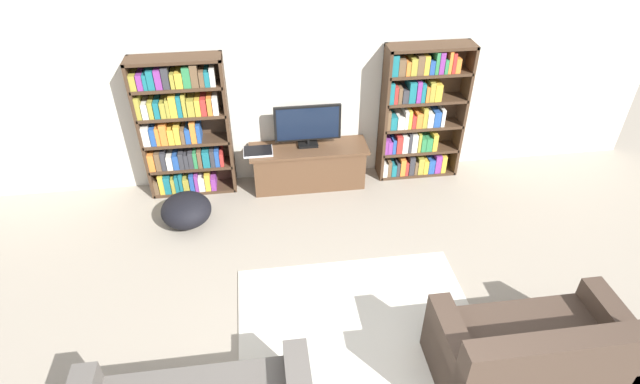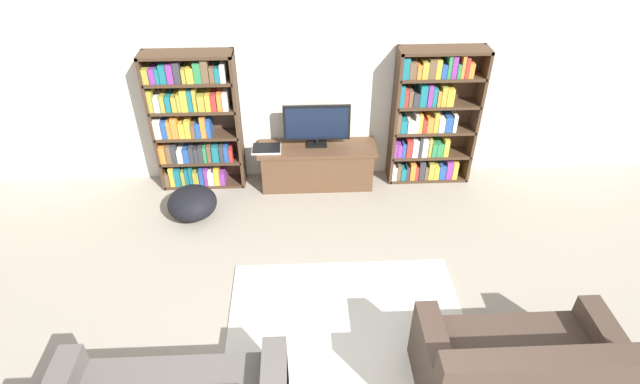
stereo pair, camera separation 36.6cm
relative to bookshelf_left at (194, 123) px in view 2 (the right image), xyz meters
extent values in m
cube|color=silver|center=(1.44, 0.18, 0.45)|extent=(8.80, 0.06, 2.60)
cube|color=#422D1E|center=(-0.46, -0.02, 0.00)|extent=(0.04, 0.30, 1.71)
cube|color=#422D1E|center=(0.53, -0.02, 0.00)|extent=(0.04, 0.30, 1.71)
cube|color=#422D1E|center=(0.04, 0.12, 0.00)|extent=(1.02, 0.04, 1.71)
cube|color=#422D1E|center=(0.04, -0.02, 0.84)|extent=(1.02, 0.30, 0.04)
cube|color=#422D1E|center=(0.04, -0.02, -0.84)|extent=(0.99, 0.30, 0.04)
cube|color=brown|center=(-0.41, -0.03, -0.73)|extent=(0.05, 0.24, 0.18)
cube|color=gold|center=(-0.35, -0.03, -0.69)|extent=(0.06, 0.24, 0.26)
cube|color=#196B75|center=(-0.28, -0.03, -0.70)|extent=(0.07, 0.24, 0.23)
cube|color=#9E9333|center=(-0.21, -0.03, -0.72)|extent=(0.04, 0.24, 0.20)
cube|color=#196B75|center=(-0.17, -0.03, -0.70)|extent=(0.04, 0.24, 0.23)
cube|color=#196B75|center=(-0.12, -0.03, -0.69)|extent=(0.04, 0.24, 0.25)
cube|color=#9E9333|center=(-0.06, -0.03, -0.72)|extent=(0.07, 0.24, 0.19)
cube|color=#234C99|center=(0.01, -0.03, -0.70)|extent=(0.05, 0.24, 0.23)
cube|color=#7F338C|center=(0.07, -0.03, -0.70)|extent=(0.04, 0.24, 0.23)
cube|color=silver|center=(0.13, -0.03, -0.72)|extent=(0.07, 0.24, 0.19)
cube|color=gold|center=(0.20, -0.03, -0.70)|extent=(0.06, 0.24, 0.23)
cube|color=#7F338C|center=(0.27, -0.03, -0.73)|extent=(0.06, 0.24, 0.17)
cube|color=#422D1E|center=(0.04, -0.02, -0.49)|extent=(0.99, 0.30, 0.04)
cube|color=orange|center=(-0.41, -0.03, -0.37)|extent=(0.07, 0.24, 0.22)
cube|color=brown|center=(-0.33, -0.03, -0.36)|extent=(0.06, 0.24, 0.23)
cube|color=#333338|center=(-0.27, -0.03, -0.36)|extent=(0.05, 0.24, 0.24)
cube|color=silver|center=(-0.20, -0.03, -0.39)|extent=(0.07, 0.24, 0.17)
cube|color=#234C99|center=(-0.13, -0.03, -0.38)|extent=(0.07, 0.24, 0.18)
cube|color=#333338|center=(-0.06, -0.03, -0.37)|extent=(0.06, 0.24, 0.21)
cube|color=#333338|center=(-0.01, -0.03, -0.38)|extent=(0.05, 0.24, 0.19)
cube|color=#333338|center=(0.05, -0.03, -0.37)|extent=(0.05, 0.24, 0.21)
cube|color=#2D7F47|center=(0.10, -0.03, -0.37)|extent=(0.04, 0.24, 0.21)
cube|color=brown|center=(0.15, -0.03, -0.36)|extent=(0.05, 0.24, 0.22)
cube|color=#196B75|center=(0.23, -0.03, -0.37)|extent=(0.08, 0.24, 0.21)
cube|color=#333338|center=(0.30, -0.03, -0.37)|extent=(0.05, 0.24, 0.22)
cube|color=#234C99|center=(0.36, -0.03, -0.37)|extent=(0.05, 0.24, 0.21)
cube|color=#B72D28|center=(0.41, -0.03, -0.39)|extent=(0.04, 0.24, 0.17)
cube|color=#422D1E|center=(0.04, -0.02, -0.15)|extent=(0.99, 0.30, 0.04)
cube|color=silver|center=(-0.40, -0.03, -0.02)|extent=(0.08, 0.24, 0.23)
cube|color=#234C99|center=(-0.33, -0.03, -0.03)|extent=(0.06, 0.24, 0.21)
cube|color=orange|center=(-0.27, -0.03, -0.02)|extent=(0.04, 0.24, 0.22)
cube|color=orange|center=(-0.20, -0.03, -0.01)|extent=(0.08, 0.24, 0.25)
cube|color=gold|center=(-0.12, -0.03, -0.04)|extent=(0.07, 0.24, 0.19)
cube|color=gold|center=(-0.05, -0.03, -0.02)|extent=(0.06, 0.24, 0.22)
cube|color=brown|center=(0.01, -0.03, -0.05)|extent=(0.04, 0.24, 0.17)
cube|color=#234C99|center=(0.06, -0.03, -0.04)|extent=(0.06, 0.24, 0.18)
cube|color=orange|center=(0.13, -0.03, 0.00)|extent=(0.06, 0.24, 0.26)
cube|color=#234C99|center=(0.19, -0.03, -0.02)|extent=(0.04, 0.24, 0.22)
cube|color=#422D1E|center=(0.04, -0.02, 0.19)|extent=(0.99, 0.30, 0.04)
cube|color=#9E9333|center=(-0.42, -0.03, 0.34)|extent=(0.05, 0.24, 0.25)
cube|color=silver|center=(-0.35, -0.03, 0.30)|extent=(0.07, 0.24, 0.17)
cube|color=#9E9333|center=(-0.28, -0.03, 0.31)|extent=(0.05, 0.24, 0.20)
cube|color=#196B75|center=(-0.22, -0.03, 0.30)|extent=(0.06, 0.24, 0.19)
cube|color=#9E9333|center=(-0.15, -0.03, 0.30)|extent=(0.06, 0.24, 0.18)
cube|color=#9E9333|center=(-0.10, -0.03, 0.32)|extent=(0.04, 0.24, 0.21)
cube|color=gold|center=(-0.04, -0.03, 0.33)|extent=(0.08, 0.24, 0.25)
cube|color=#196B75|center=(0.03, -0.03, 0.33)|extent=(0.05, 0.24, 0.24)
cube|color=#9E9333|center=(0.08, -0.03, 0.34)|extent=(0.04, 0.24, 0.26)
cube|color=#9E9333|center=(0.15, -0.03, 0.30)|extent=(0.08, 0.24, 0.19)
cube|color=gold|center=(0.22, -0.03, 0.31)|extent=(0.06, 0.24, 0.19)
cube|color=#B72D28|center=(0.29, -0.03, 0.31)|extent=(0.06, 0.24, 0.20)
cube|color=orange|center=(0.35, -0.03, 0.31)|extent=(0.05, 0.24, 0.21)
cube|color=silver|center=(0.42, -0.03, 0.31)|extent=(0.06, 0.24, 0.21)
cube|color=#422D1E|center=(0.04, -0.02, 0.53)|extent=(0.99, 0.30, 0.04)
cube|color=#9E9333|center=(-0.41, -0.03, 0.64)|extent=(0.07, 0.24, 0.17)
cube|color=#7F338C|center=(-0.34, -0.03, 0.64)|extent=(0.06, 0.24, 0.17)
cube|color=#196B75|center=(-0.28, -0.03, 0.64)|extent=(0.04, 0.24, 0.17)
cube|color=#196B75|center=(-0.22, -0.03, 0.66)|extent=(0.07, 0.24, 0.21)
cube|color=#7F338C|center=(-0.14, -0.03, 0.66)|extent=(0.07, 0.24, 0.21)
cube|color=#333338|center=(-0.06, -0.03, 0.67)|extent=(0.07, 0.24, 0.23)
cube|color=#9E9333|center=(0.00, -0.03, 0.63)|extent=(0.04, 0.24, 0.16)
cube|color=gold|center=(0.07, -0.03, 0.64)|extent=(0.08, 0.24, 0.17)
cube|color=#2D7F47|center=(0.16, -0.03, 0.66)|extent=(0.08, 0.24, 0.22)
cube|color=brown|center=(0.24, -0.03, 0.68)|extent=(0.08, 0.24, 0.25)
cube|color=brown|center=(0.31, -0.03, 0.64)|extent=(0.05, 0.24, 0.17)
cube|color=#196B75|center=(0.37, -0.03, 0.64)|extent=(0.05, 0.24, 0.17)
cube|color=silver|center=(0.43, -0.03, 0.65)|extent=(0.05, 0.24, 0.20)
cube|color=#422D1E|center=(2.39, -0.02, 0.00)|extent=(0.04, 0.30, 1.71)
cube|color=#422D1E|center=(3.38, -0.02, 0.00)|extent=(0.04, 0.30, 1.71)
cube|color=#422D1E|center=(2.89, 0.12, 0.00)|extent=(1.02, 0.04, 1.71)
cube|color=#422D1E|center=(2.89, -0.02, 0.84)|extent=(1.02, 0.30, 0.04)
cube|color=#422D1E|center=(2.89, -0.02, -0.84)|extent=(0.99, 0.30, 0.04)
cube|color=silver|center=(2.44, -0.03, -0.72)|extent=(0.06, 0.24, 0.19)
cube|color=brown|center=(2.50, -0.03, -0.71)|extent=(0.04, 0.24, 0.22)
cube|color=#196B75|center=(2.56, -0.03, -0.73)|extent=(0.06, 0.24, 0.16)
cube|color=#333338|center=(2.61, -0.03, -0.72)|extent=(0.04, 0.24, 0.19)
cube|color=orange|center=(2.68, -0.03, -0.70)|extent=(0.07, 0.24, 0.23)
cube|color=#B72D28|center=(2.73, -0.03, -0.72)|extent=(0.04, 0.24, 0.19)
cube|color=#333338|center=(2.79, -0.03, -0.69)|extent=(0.07, 0.24, 0.26)
cube|color=brown|center=(2.85, -0.03, -0.73)|extent=(0.04, 0.24, 0.18)
cube|color=#9E9333|center=(2.91, -0.03, -0.70)|extent=(0.07, 0.24, 0.23)
cube|color=gold|center=(2.98, -0.03, -0.72)|extent=(0.06, 0.24, 0.19)
cube|color=#234C99|center=(3.06, -0.03, -0.72)|extent=(0.08, 0.24, 0.20)
cube|color=#7F338C|center=(3.14, -0.03, -0.69)|extent=(0.08, 0.24, 0.25)
cube|color=gold|center=(3.22, -0.03, -0.70)|extent=(0.06, 0.24, 0.24)
cube|color=#422D1E|center=(2.89, -0.02, -0.49)|extent=(0.99, 0.30, 0.04)
cube|color=#7F338C|center=(2.43, -0.03, -0.38)|extent=(0.04, 0.24, 0.19)
cube|color=#7F338C|center=(2.48, -0.03, -0.39)|extent=(0.05, 0.24, 0.17)
cube|color=#234C99|center=(2.53, -0.03, -0.38)|extent=(0.04, 0.24, 0.19)
cube|color=#B72D28|center=(2.60, -0.03, -0.36)|extent=(0.07, 0.24, 0.23)
cube|color=silver|center=(2.67, -0.03, -0.36)|extent=(0.07, 0.24, 0.23)
cube|color=#333338|center=(2.73, -0.03, -0.35)|extent=(0.04, 0.24, 0.26)
cube|color=silver|center=(2.79, -0.03, -0.36)|extent=(0.07, 0.24, 0.24)
cube|color=#9E9333|center=(2.85, -0.03, -0.35)|extent=(0.04, 0.24, 0.25)
cube|color=#2D7F47|center=(2.91, -0.03, -0.38)|extent=(0.06, 0.24, 0.18)
cube|color=#2D7F47|center=(2.98, -0.03, -0.39)|extent=(0.08, 0.24, 0.18)
cube|color=gold|center=(3.06, -0.03, -0.36)|extent=(0.06, 0.24, 0.23)
cube|color=#422D1E|center=(2.89, -0.02, -0.15)|extent=(0.99, 0.30, 0.04)
cube|color=brown|center=(2.43, -0.03, -0.01)|extent=(0.04, 0.24, 0.24)
cube|color=#196B75|center=(2.50, -0.03, -0.05)|extent=(0.08, 0.24, 0.16)
cube|color=silver|center=(2.59, -0.03, -0.05)|extent=(0.08, 0.24, 0.16)
cube|color=silver|center=(2.65, -0.03, -0.02)|extent=(0.04, 0.24, 0.23)
cube|color=gold|center=(2.70, -0.03, -0.02)|extent=(0.04, 0.24, 0.23)
cube|color=#B72D28|center=(2.75, -0.03, -0.05)|extent=(0.05, 0.24, 0.16)
cube|color=orange|center=(2.81, -0.03, -0.04)|extent=(0.07, 0.24, 0.19)
cube|color=#9E9333|center=(2.88, -0.03, -0.01)|extent=(0.06, 0.24, 0.25)
cube|color=silver|center=(2.95, -0.03, -0.04)|extent=(0.07, 0.24, 0.18)
cube|color=#234C99|center=(3.04, -0.03, -0.03)|extent=(0.08, 0.24, 0.20)
cube|color=silver|center=(3.11, -0.03, -0.02)|extent=(0.04, 0.24, 0.22)
cube|color=#422D1E|center=(2.89, -0.02, 0.19)|extent=(0.99, 0.30, 0.04)
cube|color=#196B75|center=(2.44, -0.03, 0.34)|extent=(0.06, 0.24, 0.25)
cube|color=#B72D28|center=(2.49, -0.03, 0.32)|extent=(0.04, 0.24, 0.21)
cube|color=brown|center=(2.54, -0.03, 0.31)|extent=(0.05, 0.24, 0.20)
cube|color=#333338|center=(2.61, -0.03, 0.29)|extent=(0.07, 0.24, 0.16)
cube|color=#196B75|center=(2.69, -0.03, 0.34)|extent=(0.08, 0.24, 0.25)
cube|color=#7F338C|center=(2.77, -0.03, 0.34)|extent=(0.05, 0.24, 0.26)
cube|color=#196B75|center=(2.82, -0.03, 0.32)|extent=(0.05, 0.24, 0.23)
cube|color=orange|center=(2.87, -0.03, 0.30)|extent=(0.04, 0.24, 0.19)
cube|color=#9E9333|center=(2.93, -0.03, 0.33)|extent=(0.06, 0.24, 0.24)
cube|color=gold|center=(3.00, -0.03, 0.31)|extent=(0.08, 0.24, 0.21)
cube|color=#422D1E|center=(2.89, -0.02, 0.53)|extent=(0.99, 0.30, 0.04)
cube|color=#196B75|center=(2.45, -0.03, 0.67)|extent=(0.08, 0.24, 0.24)
cube|color=brown|center=(2.53, -0.03, 0.65)|extent=(0.08, 0.24, 0.19)
cube|color=orange|center=(2.60, -0.03, 0.63)|extent=(0.05, 0.24, 0.17)
cube|color=#9E9333|center=(2.67, -0.03, 0.65)|extent=(0.07, 0.24, 0.20)
cube|color=brown|center=(2.75, -0.03, 0.66)|extent=(0.08, 0.24, 0.22)
cube|color=gold|center=(2.82, -0.03, 0.66)|extent=(0.06, 0.24, 0.22)
cube|color=#234C99|center=(2.88, -0.03, 0.63)|extent=(0.06, 0.24, 0.16)
cube|color=#2D7F47|center=(2.94, -0.03, 0.68)|extent=(0.04, 0.24, 0.26)
cube|color=#7F338C|center=(2.99, -0.03, 0.68)|extent=(0.06, 0.24, 0.25)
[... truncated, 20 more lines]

